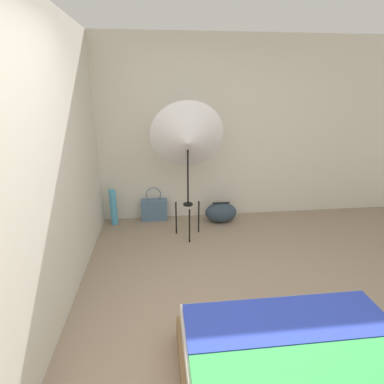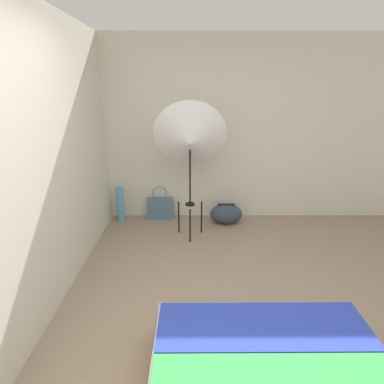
% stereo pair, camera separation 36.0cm
% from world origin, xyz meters
% --- Properties ---
extents(ground_plane, '(14.00, 14.00, 0.00)m').
position_xyz_m(ground_plane, '(0.00, 0.00, 0.00)').
color(ground_plane, gray).
extents(wall_back, '(8.00, 0.05, 2.60)m').
position_xyz_m(wall_back, '(0.00, 2.61, 1.30)').
color(wall_back, beige).
rests_on(wall_back, ground_plane).
extents(wall_side_left, '(0.05, 8.00, 2.60)m').
position_xyz_m(wall_side_left, '(-1.51, 1.00, 1.30)').
color(wall_side_left, beige).
rests_on(wall_side_left, ground_plane).
extents(photo_umbrella, '(0.92, 0.50, 1.78)m').
position_xyz_m(photo_umbrella, '(-0.27, 1.92, 1.30)').
color(photo_umbrella, black).
rests_on(photo_umbrella, ground_plane).
extents(tote_bag, '(0.38, 0.13, 0.52)m').
position_xyz_m(tote_bag, '(-0.73, 2.49, 0.17)').
color(tote_bag, slate).
rests_on(tote_bag, ground_plane).
extents(duffel_bag, '(0.47, 0.30, 0.31)m').
position_xyz_m(duffel_bag, '(0.25, 2.31, 0.15)').
color(duffel_bag, '#2D3D4C').
rests_on(duffel_bag, ground_plane).
extents(paper_roll, '(0.09, 0.09, 0.53)m').
position_xyz_m(paper_roll, '(-1.31, 2.40, 0.27)').
color(paper_roll, '#4CA3D1').
rests_on(paper_roll, ground_plane).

